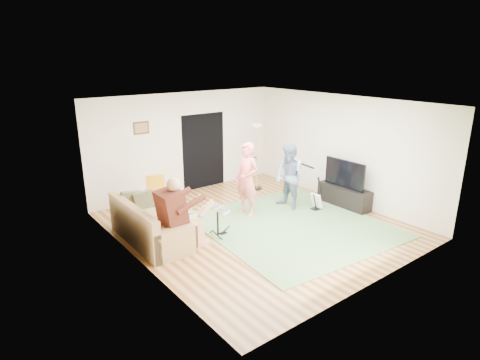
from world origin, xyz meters
The scene contains 19 objects.
floor centered at (0.00, 0.00, 0.00)m, with size 6.00×6.00×0.00m, color brown.
walls centered at (0.00, 0.00, 1.35)m, with size 5.50×6.00×2.70m, color silver, non-canonical shape.
ceiling centered at (0.00, 0.00, 2.70)m, with size 6.00×6.00×0.00m, color white.
window_blinds centered at (-2.74, 0.20, 1.55)m, with size 2.05×2.05×0.00m, color brown.
doorway centered at (0.55, 2.99, 1.05)m, with size 2.10×2.10×0.00m, color black.
picture_frame centered at (-1.25, 2.99, 1.90)m, with size 0.42×0.03×0.32m, color #3F2314.
area_rug centered at (0.63, -0.51, 0.01)m, with size 3.67×3.83×0.02m, color #557C4C.
sofa centered at (-2.29, 0.72, 0.28)m, with size 0.86×2.09×0.85m.
drummer centered at (-1.86, 0.07, 0.57)m, with size 0.95×0.53×1.46m.
drum_kit centered at (-1.00, 0.07, 0.29)m, with size 0.36×0.64×0.66m.
singer centered at (0.24, 0.66, 0.86)m, with size 0.63×0.41×1.73m, color #FF6E71.
microphone centered at (0.44, 0.66, 1.29)m, with size 0.06×0.06×0.24m, color black, non-canonical shape.
guitarist centered at (1.28, 0.32, 0.80)m, with size 0.78×0.61×1.61m, color slate.
guitar_held centered at (1.48, 0.32, 1.09)m, with size 0.12×0.60×0.26m, color silver, non-canonical shape.
guitar_spare centered at (1.75, -0.17, 0.24)m, with size 0.30×0.27×0.83m.
torchiere_lamp centered at (1.62, 1.96, 1.25)m, with size 0.33×0.33×1.83m.
dining_chair centered at (-1.59, 1.63, 0.37)m, with size 0.54×0.57×1.03m.
tv_cabinet centered at (2.50, -0.41, 0.25)m, with size 0.40×1.40×0.50m, color black.
television centered at (2.45, -0.41, 0.85)m, with size 0.06×1.14×0.68m, color black.
Camera 1 is at (-5.31, -6.28, 3.64)m, focal length 30.00 mm.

